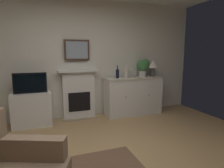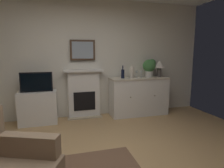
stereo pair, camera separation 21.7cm
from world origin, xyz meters
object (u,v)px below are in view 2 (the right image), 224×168
(sideboard_cabinet, at_px, (139,96))
(tv_cabinet, at_px, (38,108))
(wine_glass_left, at_px, (137,73))
(potted_plant_small, at_px, (150,66))
(fireplace_unit, at_px, (84,93))
(vase_decorative, at_px, (132,72))
(wine_bottle, at_px, (123,74))
(table_lamp, at_px, (159,65))
(tv_set, at_px, (36,82))
(framed_picture, at_px, (83,50))
(wine_glass_center, at_px, (141,72))

(sideboard_cabinet, xyz_separation_m, tv_cabinet, (-2.25, 0.02, -0.11))
(wine_glass_left, distance_m, potted_plant_small, 0.38)
(fireplace_unit, distance_m, potted_plant_small, 1.67)
(vase_decorative, relative_size, potted_plant_small, 0.65)
(wine_bottle, distance_m, vase_decorative, 0.21)
(wine_bottle, bearing_deg, table_lamp, -0.29)
(sideboard_cabinet, bearing_deg, wine_glass_left, -173.49)
(sideboard_cabinet, relative_size, tv_set, 2.23)
(table_lamp, xyz_separation_m, wine_glass_left, (-0.58, -0.01, -0.16))
(vase_decorative, height_order, tv_cabinet, vase_decorative)
(framed_picture, relative_size, wine_glass_center, 3.33)
(wine_bottle, relative_size, tv_cabinet, 0.39)
(wine_glass_left, relative_size, potted_plant_small, 0.38)
(potted_plant_small, bearing_deg, tv_cabinet, -179.31)
(tv_set, bearing_deg, wine_glass_left, 0.01)
(fireplace_unit, height_order, wine_bottle, wine_bottle)
(table_lamp, relative_size, wine_glass_left, 2.42)
(fireplace_unit, bearing_deg, framed_picture, 90.00)
(sideboard_cabinet, distance_m, tv_cabinet, 2.26)
(wine_glass_left, height_order, tv_set, tv_set)
(wine_glass_left, relative_size, tv_set, 0.27)
(sideboard_cabinet, height_order, tv_cabinet, sideboard_cabinet)
(vase_decorative, relative_size, tv_cabinet, 0.38)
(table_lamp, bearing_deg, tv_cabinet, 179.69)
(wine_glass_center, xyz_separation_m, tv_set, (-2.29, 0.01, -0.13))
(vase_decorative, xyz_separation_m, tv_set, (-2.05, 0.04, -0.15))
(wine_glass_center, bearing_deg, sideboard_cabinet, 161.18)
(sideboard_cabinet, relative_size, wine_glass_center, 8.39)
(fireplace_unit, xyz_separation_m, framed_picture, (0.00, 0.05, 0.97))
(tv_set, bearing_deg, wine_bottle, 0.40)
(wine_glass_left, xyz_separation_m, wine_glass_center, (0.11, -0.01, 0.00))
(vase_decorative, relative_size, tv_set, 0.45)
(wine_bottle, distance_m, wine_glass_center, 0.45)
(vase_decorative, xyz_separation_m, tv_cabinet, (-2.05, 0.07, -0.69))
(fireplace_unit, bearing_deg, tv_cabinet, -170.55)
(wine_bottle, height_order, vase_decorative, wine_bottle)
(table_lamp, relative_size, tv_set, 0.65)
(sideboard_cabinet, height_order, wine_glass_center, wine_glass_center)
(fireplace_unit, xyz_separation_m, tv_cabinet, (-0.97, -0.16, -0.21))
(table_lamp, xyz_separation_m, tv_cabinet, (-2.77, 0.01, -0.83))
(wine_glass_left, bearing_deg, sideboard_cabinet, 6.51)
(wine_glass_left, bearing_deg, tv_cabinet, 179.40)
(table_lamp, bearing_deg, fireplace_unit, 174.35)
(sideboard_cabinet, height_order, wine_glass_left, wine_glass_left)
(vase_decorative, bearing_deg, sideboard_cabinet, 13.82)
(wine_glass_center, bearing_deg, wine_glass_left, 176.53)
(wine_glass_left, relative_size, tv_cabinet, 0.22)
(table_lamp, xyz_separation_m, tv_set, (-2.77, -0.01, -0.29))
(tv_cabinet, bearing_deg, fireplace_unit, 9.45)
(framed_picture, bearing_deg, tv_cabinet, -167.99)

